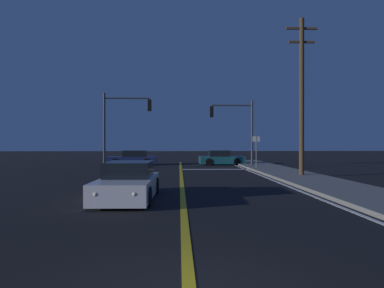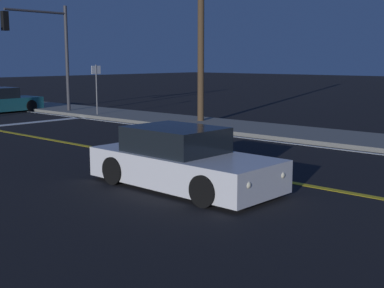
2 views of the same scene
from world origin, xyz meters
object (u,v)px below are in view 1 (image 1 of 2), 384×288
at_px(traffic_signal_near_right, 237,123).
at_px(utility_pole_right, 302,94).
at_px(car_lead_oncoming_white, 128,183).
at_px(traffic_signal_far_left, 121,118).
at_px(car_mid_block_teal, 221,158).
at_px(car_following_oncoming_navy, 133,159).
at_px(street_sign_corner, 256,147).

bearing_deg(traffic_signal_near_right, utility_pole_right, 106.05).
distance_m(car_lead_oncoming_white, utility_pole_right, 12.40).
xyz_separation_m(car_lead_oncoming_white, traffic_signal_far_left, (-2.72, 14.20, 3.37)).
distance_m(car_mid_block_teal, car_following_oncoming_navy, 8.19).
distance_m(traffic_signal_near_right, utility_pole_right, 8.77).
xyz_separation_m(car_lead_oncoming_white, utility_pole_right, (9.08, 7.25, 4.34)).
height_order(traffic_signal_near_right, utility_pole_right, utility_pole_right).
bearing_deg(street_sign_corner, traffic_signal_far_left, 172.33).
height_order(car_following_oncoming_navy, car_lead_oncoming_white, same).
bearing_deg(traffic_signal_near_right, car_lead_oncoming_white, 66.84).
xyz_separation_m(car_lead_oncoming_white, traffic_signal_near_right, (6.67, 15.60, 3.13)).
distance_m(utility_pole_right, street_sign_corner, 6.55).
distance_m(car_mid_block_teal, traffic_signal_near_right, 4.52).
xyz_separation_m(car_lead_oncoming_white, street_sign_corner, (7.68, 12.80, 1.15)).
height_order(traffic_signal_near_right, street_sign_corner, traffic_signal_near_right).
bearing_deg(street_sign_corner, utility_pole_right, -75.84).
distance_m(car_mid_block_teal, traffic_signal_far_left, 10.17).
bearing_deg(traffic_signal_near_right, traffic_signal_far_left, 8.48).
height_order(traffic_signal_far_left, utility_pole_right, utility_pole_right).
relative_size(traffic_signal_far_left, utility_pole_right, 0.63).
bearing_deg(utility_pole_right, traffic_signal_far_left, 149.49).
bearing_deg(utility_pole_right, traffic_signal_near_right, 106.05).
height_order(car_lead_oncoming_white, street_sign_corner, street_sign_corner).
bearing_deg(traffic_signal_far_left, car_lead_oncoming_white, -79.16).
bearing_deg(car_lead_oncoming_white, street_sign_corner, -119.69).
distance_m(car_lead_oncoming_white, street_sign_corner, 14.97).
bearing_deg(traffic_signal_far_left, traffic_signal_near_right, 8.48).
height_order(car_following_oncoming_navy, street_sign_corner, street_sign_corner).
bearing_deg(utility_pole_right, car_following_oncoming_navy, 135.17).
relative_size(car_mid_block_teal, street_sign_corner, 1.63).
bearing_deg(traffic_signal_near_right, car_mid_block_teal, -73.48).
xyz_separation_m(car_mid_block_teal, street_sign_corner, (1.93, -5.92, 1.15)).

